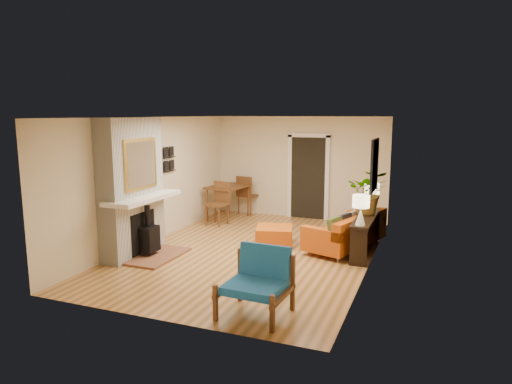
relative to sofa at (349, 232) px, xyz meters
The scene contains 10 objects.
room_shell 2.25m from the sofa, 122.74° to the left, with size 6.50×6.50×6.50m.
fireplace 4.27m from the sofa, 153.04° to the right, with size 1.09×1.68×2.60m.
sofa is the anchor object (origin of this frame).
ottoman 1.51m from the sofa, 169.61° to the right, with size 0.90×0.90×0.37m.
blue_chair 3.48m from the sofa, 100.13° to the right, with size 0.89×0.88×0.89m.
dining_table 3.64m from the sofa, 155.06° to the left, with size 1.02×1.97×1.04m.
console_table 0.46m from the sofa, 28.14° to the right, with size 0.34×1.85×0.72m.
lamp_near 1.23m from the sofa, 69.61° to the right, with size 0.30×0.30×0.54m.
lamp_far 0.96m from the sofa, 57.11° to the left, with size 0.30×0.30×0.54m.
houseplant 0.88m from the sofa, ahead, with size 0.78×0.68×0.87m, color #1E5919.
Camera 1 is at (3.22, -8.00, 2.67)m, focal length 32.00 mm.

